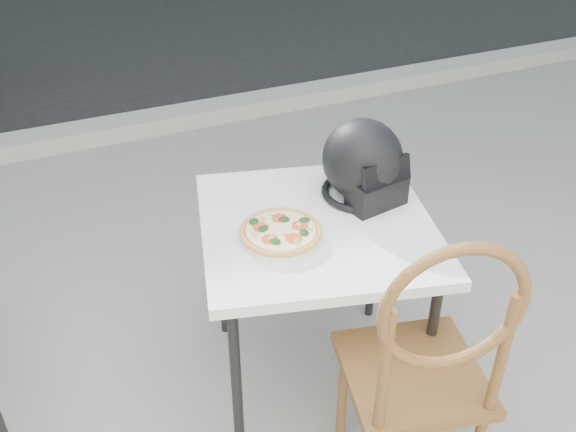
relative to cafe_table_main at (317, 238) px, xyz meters
name	(u,v)px	position (x,y,z in m)	size (l,w,h in m)	color
street_asphalt	(34,5)	(-0.49, 6.69, -0.72)	(30.00, 8.00, 0.00)	black
curb	(89,133)	(-0.49, 2.69, -0.67)	(30.00, 0.25, 0.12)	#9C9892
cafe_table_main	(317,238)	(0.00, 0.00, 0.00)	(1.03, 1.03, 0.80)	white
plate	(281,236)	(-0.16, -0.04, 0.08)	(0.34, 0.34, 0.02)	white
pizza	(281,231)	(-0.16, -0.04, 0.10)	(0.36, 0.36, 0.04)	gold
helmet	(364,165)	(0.24, 0.09, 0.21)	(0.35, 0.36, 0.31)	black
cafe_chair_main	(427,360)	(0.07, -0.62, -0.08)	(0.54, 0.54, 1.17)	brown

